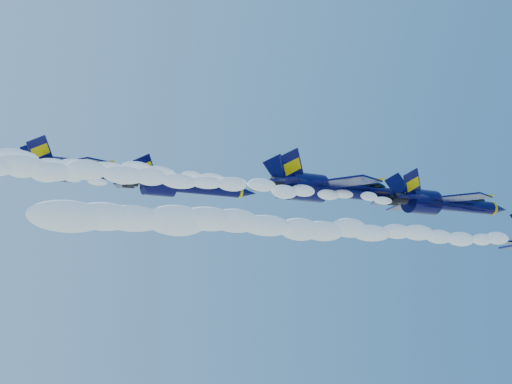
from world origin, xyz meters
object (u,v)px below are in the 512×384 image
jet_second (445,203)px  jet_fifth (88,171)px  jet_fourth (185,186)px  jet_third (335,189)px

jet_second → jet_fifth: size_ratio=0.94×
jet_fourth → jet_fifth: (-8.36, 7.41, 2.10)m
jet_second → jet_third: (-11.63, 3.07, 0.91)m
jet_second → jet_fifth: (-30.18, 23.44, 4.34)m
jet_second → jet_fifth: bearing=142.2°
jet_fourth → jet_third: bearing=-51.8°
jet_second → jet_fourth: bearing=143.7°
jet_third → jet_fourth: bearing=128.2°
jet_fourth → jet_fifth: bearing=138.4°
jet_fourth → jet_fifth: 11.37m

